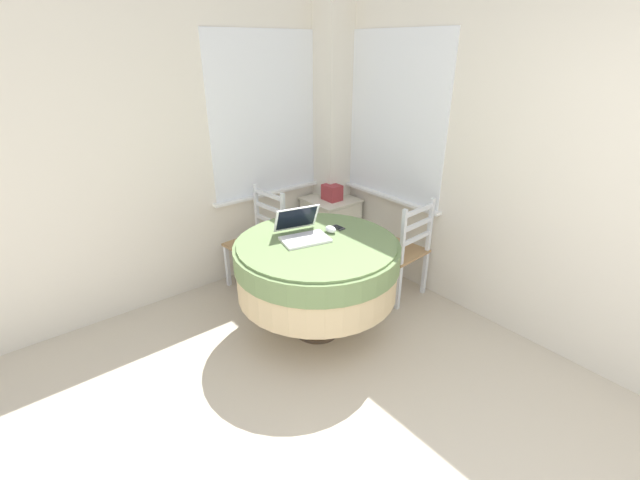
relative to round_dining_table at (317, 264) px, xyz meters
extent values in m
cube|color=silver|center=(-0.93, 1.25, 0.68)|extent=(4.25, 0.06, 2.55)
cube|color=white|center=(0.37, 1.21, 0.89)|extent=(1.10, 0.01, 1.42)
cube|color=white|center=(0.37, 1.18, 0.17)|extent=(1.18, 0.07, 0.02)
cube|color=silver|center=(1.23, -1.32, 0.68)|extent=(0.06, 5.08, 2.55)
cube|color=white|center=(1.19, 0.39, 0.89)|extent=(0.01, 1.10, 1.42)
cube|color=white|center=(1.16, 0.39, 0.17)|extent=(0.07, 1.18, 0.02)
cube|color=silver|center=(1.06, 1.08, 0.68)|extent=(0.28, 0.28, 2.55)
cylinder|color=#4C3D2D|center=(0.00, 0.00, -0.58)|extent=(0.36, 0.36, 0.03)
cylinder|color=#4C3D2D|center=(0.00, 0.00, -0.20)|extent=(0.11, 0.11, 0.73)
cylinder|color=#CCB284|center=(0.00, 0.00, -0.04)|extent=(1.19, 1.19, 0.40)
cylinder|color=#6B8451|center=(0.00, 0.00, 0.08)|extent=(1.21, 1.21, 0.16)
cylinder|color=#6B8451|center=(0.00, 0.00, 0.17)|extent=(1.16, 1.16, 0.02)
cube|color=white|center=(-0.05, 0.07, 0.19)|extent=(0.38, 0.29, 0.02)
cube|color=silver|center=(-0.05, 0.08, 0.20)|extent=(0.32, 0.20, 0.00)
cube|color=white|center=(-0.02, 0.22, 0.30)|extent=(0.35, 0.18, 0.20)
cube|color=black|center=(-0.02, 0.22, 0.30)|extent=(0.32, 0.16, 0.17)
ellipsoid|color=white|center=(0.19, 0.07, 0.21)|extent=(0.06, 0.10, 0.05)
cube|color=#2D2D33|center=(0.28, 0.09, 0.19)|extent=(0.06, 0.11, 0.01)
cube|color=black|center=(0.28, 0.09, 0.19)|extent=(0.05, 0.08, 0.00)
cube|color=#A87F51|center=(0.00, 0.91, -0.18)|extent=(0.47, 0.48, 0.02)
cube|color=silver|center=(-0.21, 1.07, -0.39)|extent=(0.04, 0.04, 0.41)
cube|color=silver|center=(-0.16, 0.70, -0.39)|extent=(0.04, 0.04, 0.41)
cube|color=silver|center=(0.16, 1.12, -0.39)|extent=(0.04, 0.04, 0.41)
cube|color=silver|center=(0.21, 0.74, -0.39)|extent=(0.04, 0.04, 0.41)
cube|color=silver|center=(0.16, 1.12, 0.07)|extent=(0.04, 0.04, 0.48)
cube|color=silver|center=(0.21, 0.74, 0.07)|extent=(0.04, 0.04, 0.48)
cube|color=silver|center=(0.19, 0.93, 0.26)|extent=(0.07, 0.38, 0.04)
cube|color=silver|center=(0.19, 0.93, 0.13)|extent=(0.07, 0.38, 0.04)
cube|color=silver|center=(0.19, 0.93, 0.01)|extent=(0.07, 0.38, 0.04)
cube|color=#A87F51|center=(0.91, 0.01, -0.18)|extent=(0.46, 0.46, 0.02)
cube|color=silver|center=(1.08, 0.21, -0.39)|extent=(0.04, 0.04, 0.41)
cube|color=silver|center=(0.70, 0.18, -0.39)|extent=(0.04, 0.04, 0.41)
cube|color=silver|center=(1.11, -0.16, -0.39)|extent=(0.04, 0.04, 0.41)
cube|color=silver|center=(0.73, -0.19, -0.39)|extent=(0.04, 0.04, 0.41)
cube|color=silver|center=(1.11, -0.16, 0.07)|extent=(0.03, 0.03, 0.48)
cube|color=silver|center=(0.73, -0.19, 0.07)|extent=(0.03, 0.03, 0.48)
cube|color=silver|center=(0.92, -0.17, 0.26)|extent=(0.38, 0.05, 0.04)
cube|color=silver|center=(0.92, -0.17, 0.13)|extent=(0.38, 0.05, 0.04)
cube|color=silver|center=(0.92, -0.17, 0.01)|extent=(0.38, 0.05, 0.04)
cube|color=silver|center=(0.93, 0.94, -0.28)|extent=(0.44, 0.47, 0.63)
cube|color=silver|center=(0.93, 0.94, 0.04)|extent=(0.47, 0.49, 0.02)
cube|color=white|center=(0.93, 0.71, -0.07)|extent=(0.39, 0.01, 0.18)
sphere|color=olive|center=(0.93, 0.70, -0.07)|extent=(0.02, 0.02, 0.02)
cube|color=white|center=(0.93, 0.71, -0.28)|extent=(0.39, 0.01, 0.18)
sphere|color=olive|center=(0.93, 0.70, -0.28)|extent=(0.02, 0.02, 0.02)
cube|color=white|center=(0.93, 0.71, -0.49)|extent=(0.39, 0.01, 0.18)
sphere|color=olive|center=(0.93, 0.70, -0.49)|extent=(0.02, 0.02, 0.02)
cube|color=#9E3338|center=(0.92, 0.91, 0.13)|extent=(0.15, 0.18, 0.16)
camera|label=1|loc=(-1.74, -2.19, 1.48)|focal=24.00mm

